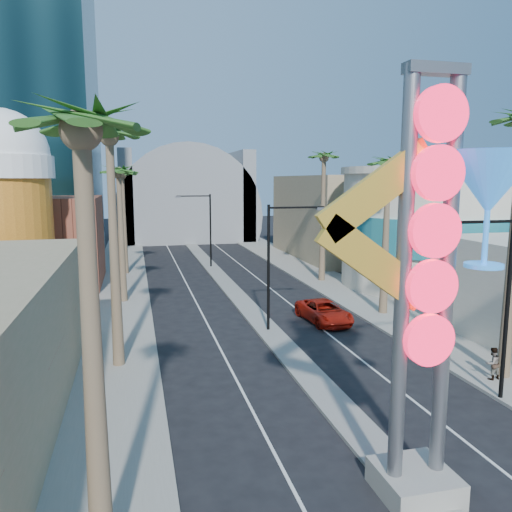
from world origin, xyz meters
The scene contains 21 objects.
sidewalk_west centered at (-9.50, 35.00, 0.07)m, with size 5.00×100.00×0.15m, color gray.
sidewalk_east centered at (9.50, 35.00, 0.07)m, with size 5.00×100.00×0.15m, color gray.
median centered at (0.00, 38.00, 0.07)m, with size 1.60×84.00×0.15m, color gray.
brick_filler_west centered at (-16.00, 38.00, 4.00)m, with size 10.00×10.00×8.00m, color brown.
filler_east centered at (16.00, 48.00, 5.00)m, with size 10.00×20.00×10.00m, color #92845E.
beer_mug centered at (-17.00, 30.00, 7.84)m, with size 7.00×7.00×14.50m.
turquoise_building centered at (18.00, 30.00, 5.25)m, with size 16.60×16.60×10.60m.
canopy centered at (0.00, 72.00, 4.31)m, with size 22.00×16.00×22.00m.
neon_sign centered at (0.82, 2.96, 7.31)m, with size 6.53×2.60×12.55m.
streetlight_0 centered at (0.55, 20.00, 4.88)m, with size 3.79×0.25×8.00m.
streetlight_1 centered at (-0.55, 44.00, 4.88)m, with size 3.79×0.25×8.00m.
streetlight_2 centered at (6.72, 8.00, 4.83)m, with size 3.45×0.25×8.00m.
palm_0 centered at (-9.00, 2.00, 9.93)m, with size 2.40×2.40×11.70m.
palm_1 centered at (-9.00, 16.00, 10.82)m, with size 2.40×2.40×12.70m.
palm_2 centered at (-9.00, 30.00, 9.48)m, with size 2.40×2.40×11.20m.
palm_3 centered at (-9.00, 42.00, 9.48)m, with size 2.40×2.40×11.20m.
palm_6 centered at (9.00, 22.00, 9.93)m, with size 2.40×2.40×11.70m.
palm_7 centered at (9.00, 34.00, 10.82)m, with size 2.40×2.40×12.70m.
red_pickup centered at (4.21, 21.20, 0.72)m, with size 2.40×5.20×1.44m, color #B31A0D.
pedestrian_a centered at (7.61, 12.95, 1.04)m, with size 0.65×0.42×1.77m, color gray.
pedestrian_b centered at (8.19, 9.79, 0.93)m, with size 0.76×0.59×1.55m, color gray.
Camera 1 is at (-7.97, -9.36, 9.46)m, focal length 35.00 mm.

